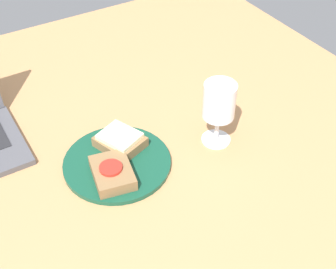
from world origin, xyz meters
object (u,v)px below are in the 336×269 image
Objects in this scene: sandwich_with_cheese at (120,140)px; sandwich_with_tomato at (113,173)px; plate at (117,163)px; wine_glass at (219,103)px.

sandwich_with_tomato is (-5.50, -7.69, -0.15)cm from sandwich_with_cheese.
sandwich_with_cheese is (2.74, 3.84, 2.01)cm from plate.
wine_glass reaches higher than sandwich_with_cheese.
wine_glass is (19.36, -8.22, 7.79)cm from sandwich_with_cheese.
wine_glass reaches higher than plate.
plate is 1.97× the size of sandwich_with_tomato.
wine_glass is (24.86, -0.53, 7.94)cm from sandwich_with_tomato.
sandwich_with_cheese is at bearing 54.45° from plate.
sandwich_with_cheese is 9.45cm from sandwich_with_tomato.
sandwich_with_tomato is 26.10cm from wine_glass.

